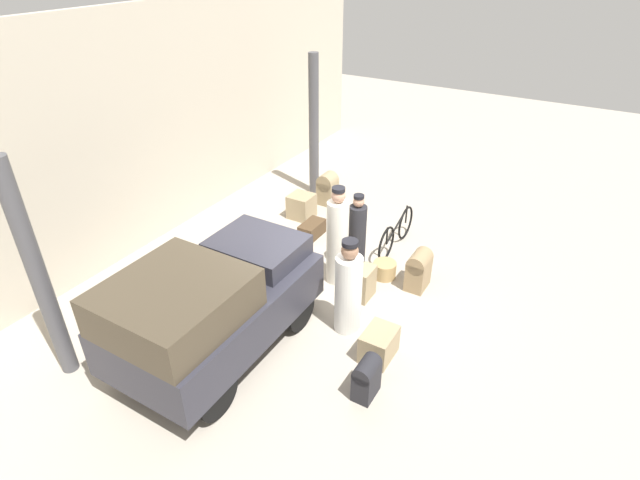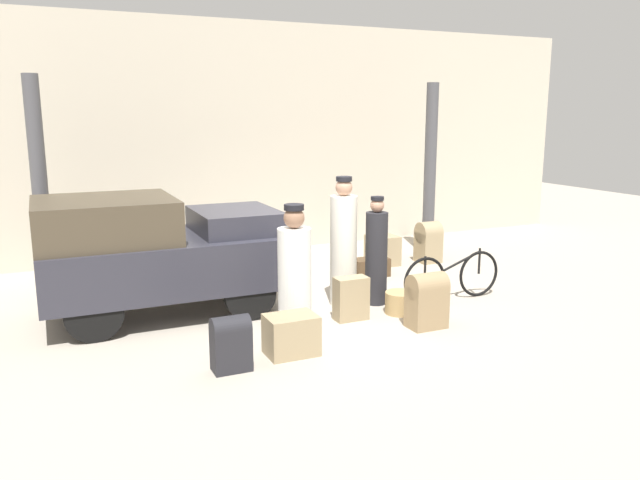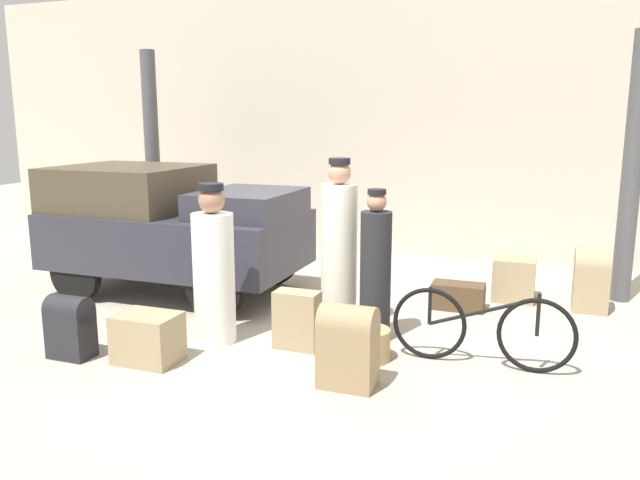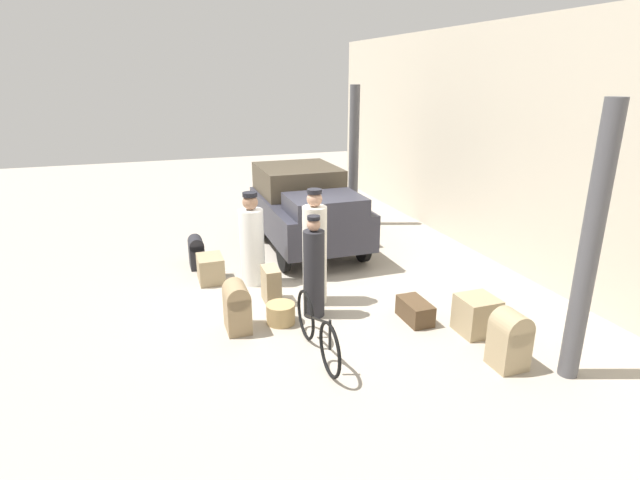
{
  "view_description": "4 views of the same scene",
  "coord_description": "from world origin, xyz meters",
  "px_view_note": "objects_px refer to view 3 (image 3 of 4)",
  "views": [
    {
      "loc": [
        -6.17,
        -3.55,
        5.43
      ],
      "look_at": [
        0.2,
        0.2,
        0.95
      ],
      "focal_mm": 28.0,
      "sensor_mm": 36.0,
      "label": 1
    },
    {
      "loc": [
        -3.44,
        -7.88,
        2.77
      ],
      "look_at": [
        0.2,
        0.2,
        0.95
      ],
      "focal_mm": 35.0,
      "sensor_mm": 36.0,
      "label": 2
    },
    {
      "loc": [
        2.57,
        -6.2,
        2.31
      ],
      "look_at": [
        0.2,
        0.2,
        0.95
      ],
      "focal_mm": 35.0,
      "sensor_mm": 36.0,
      "label": 3
    },
    {
      "loc": [
        7.56,
        -2.34,
        3.54
      ],
      "look_at": [
        0.2,
        0.2,
        0.95
      ],
      "focal_mm": 28.0,
      "sensor_mm": 36.0,
      "label": 4
    }
  ],
  "objects_px": {
    "suitcase_tan_flat": "(70,325)",
    "suitcase_black_upright": "(148,338)",
    "trunk_umber_medium": "(514,279)",
    "truck": "(170,224)",
    "trunk_wicker_pale": "(348,343)",
    "wicker_basket": "(368,344)",
    "bicycle": "(482,329)",
    "trunk_barrel_dark": "(591,278)",
    "trunk_large_brown": "(297,320)",
    "porter_with_bicycle": "(375,272)",
    "suitcase_small_leather": "(458,296)",
    "conductor_in_dark_uniform": "(214,272)",
    "porter_lifting_near_truck": "(339,253)"
  },
  "relations": [
    {
      "from": "porter_lifting_near_truck",
      "to": "suitcase_small_leather",
      "type": "relative_size",
      "value": 3.0
    },
    {
      "from": "porter_with_bicycle",
      "to": "conductor_in_dark_uniform",
      "type": "bearing_deg",
      "value": -157.85
    },
    {
      "from": "wicker_basket",
      "to": "conductor_in_dark_uniform",
      "type": "distance_m",
      "value": 1.73
    },
    {
      "from": "suitcase_tan_flat",
      "to": "trunk_wicker_pale",
      "type": "distance_m",
      "value": 2.74
    },
    {
      "from": "suitcase_small_leather",
      "to": "trunk_wicker_pale",
      "type": "bearing_deg",
      "value": -102.68
    },
    {
      "from": "suitcase_tan_flat",
      "to": "suitcase_black_upright",
      "type": "relative_size",
      "value": 1.06
    },
    {
      "from": "truck",
      "to": "trunk_large_brown",
      "type": "height_order",
      "value": "truck"
    },
    {
      "from": "porter_with_bicycle",
      "to": "trunk_barrel_dark",
      "type": "bearing_deg",
      "value": 40.67
    },
    {
      "from": "suitcase_black_upright",
      "to": "trunk_barrel_dark",
      "type": "bearing_deg",
      "value": 38.37
    },
    {
      "from": "wicker_basket",
      "to": "suitcase_tan_flat",
      "type": "bearing_deg",
      "value": -160.87
    },
    {
      "from": "trunk_large_brown",
      "to": "porter_lifting_near_truck",
      "type": "bearing_deg",
      "value": 72.38
    },
    {
      "from": "trunk_umber_medium",
      "to": "suitcase_tan_flat",
      "type": "bearing_deg",
      "value": -138.01
    },
    {
      "from": "suitcase_tan_flat",
      "to": "trunk_umber_medium",
      "type": "xyz_separation_m",
      "value": [
        3.92,
        3.53,
        -0.06
      ]
    },
    {
      "from": "bicycle",
      "to": "conductor_in_dark_uniform",
      "type": "relative_size",
      "value": 1.02
    },
    {
      "from": "porter_lifting_near_truck",
      "to": "trunk_umber_medium",
      "type": "distance_m",
      "value": 2.61
    },
    {
      "from": "bicycle",
      "to": "trunk_umber_medium",
      "type": "distance_m",
      "value": 2.37
    },
    {
      "from": "truck",
      "to": "trunk_umber_medium",
      "type": "height_order",
      "value": "truck"
    },
    {
      "from": "suitcase_tan_flat",
      "to": "suitcase_small_leather",
      "type": "xyz_separation_m",
      "value": [
        3.31,
        2.88,
        -0.17
      ]
    },
    {
      "from": "conductor_in_dark_uniform",
      "to": "suitcase_tan_flat",
      "type": "bearing_deg",
      "value": -141.62
    },
    {
      "from": "wicker_basket",
      "to": "porter_lifting_near_truck",
      "type": "bearing_deg",
      "value": 127.0
    },
    {
      "from": "bicycle",
      "to": "porter_lifting_near_truck",
      "type": "relative_size",
      "value": 0.9
    },
    {
      "from": "wicker_basket",
      "to": "suitcase_tan_flat",
      "type": "xyz_separation_m",
      "value": [
        -2.72,
        -0.94,
        0.18
      ]
    },
    {
      "from": "truck",
      "to": "conductor_in_dark_uniform",
      "type": "relative_size",
      "value": 1.95
    },
    {
      "from": "bicycle",
      "to": "trunk_wicker_pale",
      "type": "distance_m",
      "value": 1.35
    },
    {
      "from": "truck",
      "to": "trunk_wicker_pale",
      "type": "relative_size",
      "value": 4.39
    },
    {
      "from": "conductor_in_dark_uniform",
      "to": "trunk_barrel_dark",
      "type": "distance_m",
      "value": 4.48
    },
    {
      "from": "suitcase_black_upright",
      "to": "trunk_umber_medium",
      "type": "relative_size",
      "value": 1.08
    },
    {
      "from": "trunk_large_brown",
      "to": "trunk_wicker_pale",
      "type": "bearing_deg",
      "value": -42.21
    },
    {
      "from": "trunk_wicker_pale",
      "to": "suitcase_small_leather",
      "type": "xyz_separation_m",
      "value": [
        0.58,
        2.58,
        -0.23
      ]
    },
    {
      "from": "trunk_large_brown",
      "to": "suitcase_black_upright",
      "type": "bearing_deg",
      "value": -145.57
    },
    {
      "from": "porter_with_bicycle",
      "to": "trunk_wicker_pale",
      "type": "distance_m",
      "value": 1.25
    },
    {
      "from": "porter_lifting_near_truck",
      "to": "trunk_large_brown",
      "type": "distance_m",
      "value": 0.91
    },
    {
      "from": "wicker_basket",
      "to": "porter_lifting_near_truck",
      "type": "relative_size",
      "value": 0.23
    },
    {
      "from": "wicker_basket",
      "to": "trunk_umber_medium",
      "type": "xyz_separation_m",
      "value": [
        1.19,
        2.58,
        0.12
      ]
    },
    {
      "from": "trunk_large_brown",
      "to": "trunk_umber_medium",
      "type": "height_order",
      "value": "trunk_large_brown"
    },
    {
      "from": "bicycle",
      "to": "porter_with_bicycle",
      "type": "height_order",
      "value": "porter_with_bicycle"
    },
    {
      "from": "porter_with_bicycle",
      "to": "suitcase_small_leather",
      "type": "bearing_deg",
      "value": 64.18
    },
    {
      "from": "wicker_basket",
      "to": "suitcase_black_upright",
      "type": "xyz_separation_m",
      "value": [
        -1.95,
        -0.78,
        0.08
      ]
    },
    {
      "from": "porter_lifting_near_truck",
      "to": "suitcase_tan_flat",
      "type": "xyz_separation_m",
      "value": [
        -2.18,
        -1.66,
        -0.54
      ]
    },
    {
      "from": "bicycle",
      "to": "suitcase_black_upright",
      "type": "relative_size",
      "value": 2.87
    },
    {
      "from": "trunk_umber_medium",
      "to": "trunk_barrel_dark",
      "type": "bearing_deg",
      "value": -10.43
    },
    {
      "from": "porter_lifting_near_truck",
      "to": "trunk_wicker_pale",
      "type": "relative_size",
      "value": 2.56
    },
    {
      "from": "porter_lifting_near_truck",
      "to": "suitcase_black_upright",
      "type": "height_order",
      "value": "porter_lifting_near_truck"
    },
    {
      "from": "bicycle",
      "to": "conductor_in_dark_uniform",
      "type": "height_order",
      "value": "conductor_in_dark_uniform"
    },
    {
      "from": "bicycle",
      "to": "trunk_wicker_pale",
      "type": "xyz_separation_m",
      "value": [
        -1.03,
        -0.87,
        0.02
      ]
    },
    {
      "from": "truck",
      "to": "conductor_in_dark_uniform",
      "type": "height_order",
      "value": "truck"
    },
    {
      "from": "porter_lifting_near_truck",
      "to": "suitcase_tan_flat",
      "type": "relative_size",
      "value": 3.03
    },
    {
      "from": "wicker_basket",
      "to": "suitcase_black_upright",
      "type": "bearing_deg",
      "value": -158.22
    },
    {
      "from": "trunk_barrel_dark",
      "to": "trunk_umber_medium",
      "type": "distance_m",
      "value": 0.91
    },
    {
      "from": "suitcase_tan_flat",
      "to": "porter_lifting_near_truck",
      "type": "bearing_deg",
      "value": 37.27
    }
  ]
}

